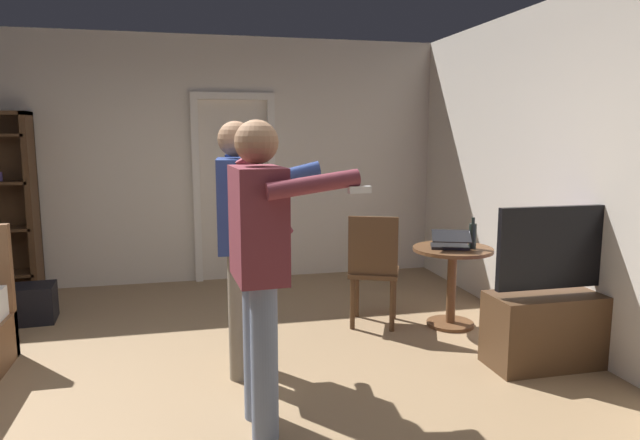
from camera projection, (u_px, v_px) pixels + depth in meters
ground_plane at (181, 408)px, 3.49m from camera, size 6.84×6.84×0.00m
wall_back at (179, 161)px, 6.33m from camera, size 6.18×0.12×2.75m
wall_right at (617, 177)px, 3.97m from camera, size 0.12×6.46×2.75m
doorway_frame at (234, 174)px, 6.42m from camera, size 0.93×0.08×2.13m
tv_flatscreen at (557, 318)px, 4.11m from camera, size 1.02×0.40×1.18m
side_table at (452, 273)px, 4.93m from camera, size 0.69×0.69×0.70m
laptop at (450, 243)px, 4.84m from camera, size 0.42×0.42×0.16m
bottle_on_table at (473, 235)px, 4.83m from camera, size 0.06×0.06×0.27m
wooden_chair at (374, 266)px, 4.89m from camera, size 0.55×0.55×0.99m
person_blue_shirt at (260, 253)px, 3.12m from camera, size 0.71×0.61×1.75m
person_striped_shirt at (239, 228)px, 3.89m from camera, size 0.73×0.65×1.76m
suitcase_dark at (17, 305)px, 5.04m from camera, size 0.65×0.40×0.33m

